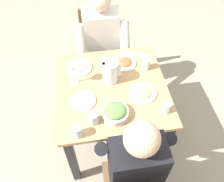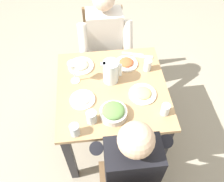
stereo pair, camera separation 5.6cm
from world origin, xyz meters
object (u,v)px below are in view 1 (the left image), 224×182
Objects in this scene: dining_table at (112,98)px; diner_near at (132,158)px; chair_far at (101,46)px; wine_glass at (72,70)px; water_glass_by_pitcher at (77,131)px; plate_fries at (143,92)px; water_glass_center at (146,64)px; plate_yoghurt at (83,100)px; salad_bowl at (115,112)px; water_glass_far_left at (94,118)px; diner_far at (103,48)px; plate_beans at (79,67)px; plate_rice_curry at (125,62)px; water_glass_near_left at (166,107)px; water_pitcher at (110,72)px.

diner_near is at bearing -84.89° from dining_table.
wine_glass reaches higher than chair_far.
plate_fries is at bearing 28.48° from water_glass_by_pitcher.
plate_yoghurt is at bearing -154.31° from water_glass_center.
plate_yoghurt is at bearing -105.17° from chair_far.
diner_near reaches higher than salad_bowl.
diner_far is at bearing 78.35° from water_glass_far_left.
water_glass_far_left is at bearing -169.87° from salad_bowl.
diner_far is 12.86× the size of water_glass_by_pitcher.
plate_beans is (-0.00, 0.35, -0.00)m from plate_yoghurt.
plate_rice_curry is at bearing 41.92° from plate_yoghurt.
plate_beans is (-0.23, -0.30, 0.09)m from diner_far.
water_glass_far_left is 0.97× the size of water_glass_center.
dining_table is 4.48× the size of plate_rice_curry.
wine_glass is at bearing 158.84° from plate_fries.
salad_bowl and water_glass_near_left have the same top height.
salad_bowl reaches higher than plate_rice_curry.
water_glass_center is at bearing 70.12° from diner_near.
salad_bowl is 0.52m from plate_rice_curry.
water_glass_far_left is at bearing -72.09° from plate_yoghurt.
water_pitcher is at bearing -132.58° from plate_rice_curry.
plate_beans is at bearing 170.33° from water_glass_center.
water_pitcher is (-0.00, -0.67, 0.32)m from chair_far.
chair_far is 0.58m from plate_rice_curry.
water_glass_near_left is at bearing -71.59° from chair_far.
plate_fries is at bearing -75.47° from chair_far.
water_pitcher reaches higher than water_glass_by_pitcher.
dining_table is 0.94× the size of chair_far.
diner_near is at bearing -85.37° from water_pitcher.
water_pitcher reaches higher than salad_bowl.
water_glass_far_left reaches higher than water_glass_by_pitcher.
water_glass_near_left is (0.57, -0.18, 0.03)m from plate_yoghurt.
plate_yoghurt is (-0.23, -0.85, 0.24)m from chair_far.
chair_far is at bearing 74.83° from plate_yoghurt.
salad_bowl is 0.29m from plate_fries.
plate_fries is 0.57m from plate_beans.
diner_near reaches higher than chair_far.
water_glass_near_left is (0.29, 0.27, 0.12)m from diner_near.
water_glass_near_left is (0.34, -0.35, -0.05)m from water_pitcher.
chair_far is 9.28× the size of water_glass_far_left.
dining_table is at bearing 157.06° from plate_fries.
salad_bowl is at bearing -91.39° from diner_far.
water_pitcher is 2.07× the size of water_glass_near_left.
water_glass_center is (0.59, 0.53, 0.00)m from water_glass_by_pitcher.
chair_far is at bearing 92.11° from diner_near.
plate_beans is 0.54m from water_glass_center.
salad_bowl is 1.98× the size of water_glass_far_left.
diner_far is at bearing 112.59° from water_glass_near_left.
diner_near is 11.92× the size of water_glass_center.
diner_far reaches higher than water_glass_by_pitcher.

